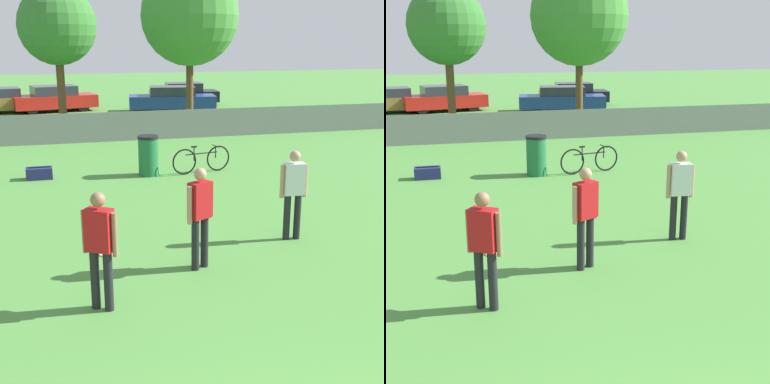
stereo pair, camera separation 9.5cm
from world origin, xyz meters
TOP-DOWN VIEW (x-y plane):
  - fence_backline at (0.00, 18.00)m, footprint 27.69×0.07m
  - tree_near_pole at (-1.43, 20.45)m, footprint 3.07×3.07m
  - tree_far_right at (4.15, 21.43)m, footprint 4.24×4.24m
  - player_receiver_white at (2.38, 6.93)m, footprint 0.53×0.25m
  - player_defender_red at (-1.38, 5.05)m, footprint 0.46×0.39m
  - player_thrower_red at (0.33, 6.07)m, footprint 0.48×0.37m
  - frisbee_disc at (-1.12, 7.06)m, footprint 0.28×0.28m
  - bicycle_sideline at (2.17, 12.46)m, footprint 1.80×0.51m
  - trash_bin at (0.65, 12.56)m, footprint 0.58×0.58m
  - gear_bag_sideline at (-2.32, 12.90)m, footprint 0.70×0.38m
  - parked_car_tan at (-4.56, 27.62)m, footprint 4.65×2.49m
  - parked_car_red at (-1.66, 27.54)m, footprint 4.55×2.62m
  - parked_car_blue at (4.37, 25.97)m, footprint 4.73×2.42m
  - parked_car_dark at (5.65, 28.59)m, footprint 4.08×2.12m

SIDE VIEW (x-z plane):
  - frisbee_disc at x=-1.12m, z-range 0.00..0.03m
  - gear_bag_sideline at x=-2.32m, z-range -0.01..0.33m
  - bicycle_sideline at x=2.17m, z-range -0.01..0.78m
  - fence_backline at x=0.00m, z-range -0.05..1.16m
  - trash_bin at x=0.65m, z-range 0.00..1.13m
  - parked_car_tan at x=-4.56m, z-range -0.01..1.27m
  - parked_car_dark at x=5.65m, z-range 0.00..1.27m
  - parked_car_blue at x=4.37m, z-range 0.00..1.31m
  - parked_car_red at x=-1.66m, z-range -0.01..1.34m
  - player_receiver_white at x=2.38m, z-range 0.13..1.85m
  - player_defender_red at x=-1.38m, z-range 0.13..1.85m
  - player_thrower_red at x=0.33m, z-range 0.13..1.85m
  - tree_near_pole at x=-1.43m, z-range 1.31..7.07m
  - tree_far_right at x=4.15m, z-range 1.26..8.05m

